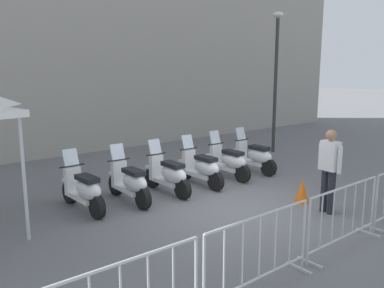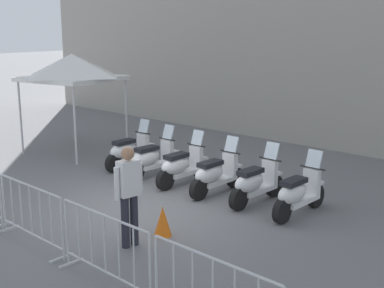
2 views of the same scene
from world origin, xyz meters
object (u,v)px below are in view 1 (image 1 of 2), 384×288
object	(u,v)px
barrier_segment_2	(343,218)
motorcycle_0	(84,190)
motorcycle_2	(169,175)
motorcycle_4	(228,162)
officer_near_row_end	(329,166)
street_lamp	(276,67)
motorcycle_1	(130,183)
barrier_segment_1	(259,254)
motorcycle_3	(201,168)
motorcycle_5	(254,157)
traffic_cone	(302,191)

from	to	relation	value
barrier_segment_2	motorcycle_0	bearing A→B (deg)	109.64
motorcycle_2	motorcycle_4	world-z (taller)	same
motorcycle_0	motorcycle_4	xyz separation A→B (m)	(4.04, -0.83, 0.00)
motorcycle_4	officer_near_row_end	size ratio (longest dim) A/B	0.99
barrier_segment_2	street_lamp	distance (m)	8.27
motorcycle_1	street_lamp	world-z (taller)	street_lamp
motorcycle_2	motorcycle_0	bearing A→B (deg)	165.27
barrier_segment_1	motorcycle_4	bearing A→B (deg)	38.86
street_lamp	officer_near_row_end	world-z (taller)	street_lamp
motorcycle_4	barrier_segment_1	distance (m)	5.59
motorcycle_0	barrier_segment_1	size ratio (longest dim) A/B	0.90
barrier_segment_2	motorcycle_1	bearing A→B (deg)	99.06
motorcycle_0	motorcycle_3	xyz separation A→B (m)	(3.01, -0.71, 0.00)
motorcycle_5	officer_near_row_end	xyz separation A→B (m)	(-1.89, -2.88, 0.53)
traffic_cone	motorcycle_2	bearing A→B (deg)	116.88
motorcycle_2	motorcycle_5	bearing A→B (deg)	-9.31
barrier_segment_2	officer_near_row_end	size ratio (longest dim) A/B	1.11
motorcycle_3	officer_near_row_end	bearing A→B (deg)	-87.33
motorcycle_0	street_lamp	xyz separation A→B (m)	(8.02, -0.02, 2.54)
barrier_segment_2	traffic_cone	xyz separation A→B (m)	(1.69, 1.48, -0.25)
motorcycle_1	motorcycle_2	xyz separation A→B (m)	(1.01, -0.21, 0.00)
motorcycle_2	motorcycle_4	distance (m)	2.06
motorcycle_1	motorcycle_5	world-z (taller)	same
motorcycle_4	motorcycle_1	bearing A→B (deg)	170.47
barrier_segment_1	barrier_segment_2	distance (m)	2.04
motorcycle_2	motorcycle_5	xyz separation A→B (m)	(3.05, -0.50, 0.00)
motorcycle_0	officer_near_row_end	size ratio (longest dim) A/B	1.00
motorcycle_2	barrier_segment_2	size ratio (longest dim) A/B	0.89
motorcycle_0	barrier_segment_1	world-z (taller)	motorcycle_0
motorcycle_1	motorcycle_4	bearing A→B (deg)	-9.53
motorcycle_5	motorcycle_4	bearing A→B (deg)	168.91
motorcycle_1	street_lamp	bearing A→B (deg)	2.36
motorcycle_0	motorcycle_3	world-z (taller)	same
motorcycle_2	officer_near_row_end	xyz separation A→B (m)	(1.16, -3.38, 0.53)
motorcycle_3	traffic_cone	distance (m)	2.58
motorcycle_4	traffic_cone	bearing A→B (deg)	-105.19
motorcycle_3	motorcycle_4	distance (m)	1.03
motorcycle_2	barrier_segment_1	distance (m)	4.45
motorcycle_3	motorcycle_4	bearing A→B (deg)	-6.58
motorcycle_4	street_lamp	xyz separation A→B (m)	(3.99, 0.80, 2.54)
motorcycle_0	motorcycle_3	size ratio (longest dim) A/B	1.00
motorcycle_3	motorcycle_4	xyz separation A→B (m)	(1.03, -0.12, 0.00)
motorcycle_0	motorcycle_2	xyz separation A→B (m)	(1.99, -0.52, 0.00)
motorcycle_3	traffic_cone	bearing A→B (deg)	-81.76
motorcycle_4	barrier_segment_2	xyz separation A→B (m)	(-2.35, -3.90, 0.07)
motorcycle_5	motorcycle_1	bearing A→B (deg)	170.08
officer_near_row_end	traffic_cone	size ratio (longest dim) A/B	3.15
motorcycle_1	officer_near_row_end	xyz separation A→B (m)	(2.17, -3.59, 0.53)
motorcycle_4	motorcycle_0	bearing A→B (deg)	168.43
motorcycle_5	street_lamp	world-z (taller)	street_lamp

